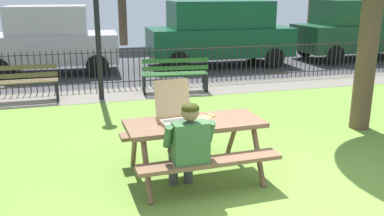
{
  "coord_description": "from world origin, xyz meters",
  "views": [
    {
      "loc": [
        -2.41,
        -3.97,
        2.45
      ],
      "look_at": [
        -0.84,
        1.79,
        0.75
      ],
      "focal_mm": 39.35,
      "sensor_mm": 36.0,
      "label": 1
    }
  ],
  "objects_px": {
    "pizza_slice_on_table": "(205,116)",
    "adult_at_table": "(188,144)",
    "park_bench_left": "(21,84)",
    "picnic_table_foreground": "(195,134)",
    "parked_car_right": "(220,32)",
    "park_bench_center": "(175,75)",
    "parked_car_center": "(49,40)",
    "pizza_box_open": "(176,112)",
    "parked_car_far_right": "(360,28)"
  },
  "relations": [
    {
      "from": "picnic_table_foreground",
      "to": "adult_at_table",
      "type": "xyz_separation_m",
      "value": [
        -0.22,
        -0.51,
        0.06
      ]
    },
    {
      "from": "pizza_slice_on_table",
      "to": "park_bench_left",
      "type": "height_order",
      "value": "park_bench_left"
    },
    {
      "from": "adult_at_table",
      "to": "parked_car_far_right",
      "type": "xyz_separation_m",
      "value": [
        8.57,
        8.52,
        0.44
      ]
    },
    {
      "from": "park_bench_center",
      "to": "parked_car_far_right",
      "type": "xyz_separation_m",
      "value": [
        7.52,
        3.26,
        0.68
      ]
    },
    {
      "from": "adult_at_table",
      "to": "parked_car_far_right",
      "type": "bearing_deg",
      "value": 44.81
    },
    {
      "from": "pizza_slice_on_table",
      "to": "parked_car_right",
      "type": "distance_m",
      "value": 8.38
    },
    {
      "from": "park_bench_left",
      "to": "parked_car_center",
      "type": "xyz_separation_m",
      "value": [
        0.5,
        3.26,
        0.59
      ]
    },
    {
      "from": "pizza_slice_on_table",
      "to": "parked_car_center",
      "type": "xyz_separation_m",
      "value": [
        -2.39,
        7.86,
        0.23
      ]
    },
    {
      "from": "pizza_slice_on_table",
      "to": "park_bench_left",
      "type": "bearing_deg",
      "value": 122.12
    },
    {
      "from": "park_bench_left",
      "to": "parked_car_right",
      "type": "bearing_deg",
      "value": 29.47
    },
    {
      "from": "pizza_slice_on_table",
      "to": "parked_car_center",
      "type": "height_order",
      "value": "parked_car_center"
    },
    {
      "from": "adult_at_table",
      "to": "park_bench_center",
      "type": "relative_size",
      "value": 0.73
    },
    {
      "from": "picnic_table_foreground",
      "to": "park_bench_center",
      "type": "xyz_separation_m",
      "value": [
        0.83,
        4.75,
        -0.18
      ]
    },
    {
      "from": "adult_at_table",
      "to": "park_bench_left",
      "type": "relative_size",
      "value": 0.74
    },
    {
      "from": "pizza_box_open",
      "to": "park_bench_center",
      "type": "distance_m",
      "value": 4.83
    },
    {
      "from": "adult_at_table",
      "to": "parked_car_far_right",
      "type": "height_order",
      "value": "parked_car_far_right"
    },
    {
      "from": "park_bench_left",
      "to": "park_bench_center",
      "type": "relative_size",
      "value": 0.99
    },
    {
      "from": "adult_at_table",
      "to": "park_bench_center",
      "type": "bearing_deg",
      "value": 78.71
    },
    {
      "from": "park_bench_left",
      "to": "parked_car_right",
      "type": "height_order",
      "value": "parked_car_right"
    },
    {
      "from": "pizza_slice_on_table",
      "to": "parked_car_far_right",
      "type": "height_order",
      "value": "parked_car_far_right"
    },
    {
      "from": "park_bench_center",
      "to": "parked_car_far_right",
      "type": "height_order",
      "value": "parked_car_far_right"
    },
    {
      "from": "pizza_slice_on_table",
      "to": "adult_at_table",
      "type": "relative_size",
      "value": 0.25
    },
    {
      "from": "parked_car_right",
      "to": "picnic_table_foreground",
      "type": "bearing_deg",
      "value": -111.03
    },
    {
      "from": "adult_at_table",
      "to": "parked_car_center",
      "type": "xyz_separation_m",
      "value": [
        -1.97,
        8.52,
        0.35
      ]
    },
    {
      "from": "parked_car_right",
      "to": "parked_car_far_right",
      "type": "distance_m",
      "value": 5.27
    },
    {
      "from": "park_bench_left",
      "to": "pizza_slice_on_table",
      "type": "bearing_deg",
      "value": -57.88
    },
    {
      "from": "picnic_table_foreground",
      "to": "parked_car_right",
      "type": "relative_size",
      "value": 0.4
    },
    {
      "from": "pizza_slice_on_table",
      "to": "parked_car_far_right",
      "type": "relative_size",
      "value": 0.06
    },
    {
      "from": "park_bench_left",
      "to": "adult_at_table",
      "type": "bearing_deg",
      "value": -64.83
    },
    {
      "from": "park_bench_left",
      "to": "parked_car_right",
      "type": "relative_size",
      "value": 0.35
    },
    {
      "from": "pizza_box_open",
      "to": "parked_car_center",
      "type": "relative_size",
      "value": 0.15
    },
    {
      "from": "pizza_box_open",
      "to": "parked_car_far_right",
      "type": "distance_m",
      "value": 11.7
    },
    {
      "from": "parked_car_right",
      "to": "adult_at_table",
      "type": "bearing_deg",
      "value": -111.18
    },
    {
      "from": "adult_at_table",
      "to": "pizza_slice_on_table",
      "type": "bearing_deg",
      "value": 57.92
    },
    {
      "from": "picnic_table_foreground",
      "to": "parked_car_far_right",
      "type": "bearing_deg",
      "value": 43.79
    },
    {
      "from": "picnic_table_foreground",
      "to": "parked_car_center",
      "type": "height_order",
      "value": "parked_car_center"
    },
    {
      "from": "park_bench_center",
      "to": "parked_car_center",
      "type": "bearing_deg",
      "value": 132.82
    },
    {
      "from": "adult_at_table",
      "to": "parked_car_right",
      "type": "bearing_deg",
      "value": 68.82
    },
    {
      "from": "pizza_box_open",
      "to": "parked_car_right",
      "type": "xyz_separation_m",
      "value": [
        3.31,
        7.95,
        0.2
      ]
    },
    {
      "from": "pizza_slice_on_table",
      "to": "parked_car_right",
      "type": "height_order",
      "value": "parked_car_right"
    },
    {
      "from": "pizza_box_open",
      "to": "park_bench_left",
      "type": "distance_m",
      "value": 5.31
    },
    {
      "from": "pizza_slice_on_table",
      "to": "adult_at_table",
      "type": "height_order",
      "value": "adult_at_table"
    },
    {
      "from": "pizza_box_open",
      "to": "picnic_table_foreground",
      "type": "bearing_deg",
      "value": -14.59
    },
    {
      "from": "picnic_table_foreground",
      "to": "park_bench_left",
      "type": "xyz_separation_m",
      "value": [
        -2.69,
        4.75,
        -0.18
      ]
    },
    {
      "from": "parked_car_far_right",
      "to": "parked_car_right",
      "type": "bearing_deg",
      "value": -180.0
    },
    {
      "from": "park_bench_center",
      "to": "parked_car_center",
      "type": "distance_m",
      "value": 4.48
    },
    {
      "from": "park_bench_left",
      "to": "parked_car_center",
      "type": "distance_m",
      "value": 3.35
    },
    {
      "from": "parked_car_center",
      "to": "park_bench_center",
      "type": "bearing_deg",
      "value": -47.18
    },
    {
      "from": "parked_car_center",
      "to": "parked_car_far_right",
      "type": "distance_m",
      "value": 10.55
    },
    {
      "from": "park_bench_center",
      "to": "parked_car_center",
      "type": "height_order",
      "value": "parked_car_center"
    }
  ]
}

